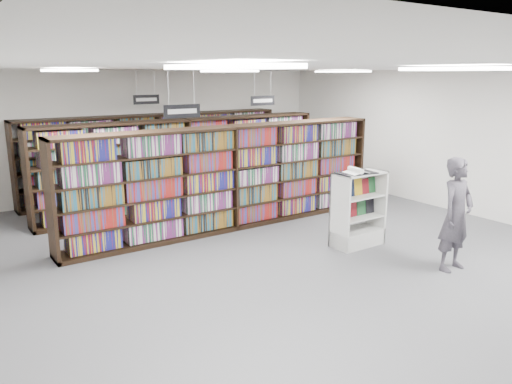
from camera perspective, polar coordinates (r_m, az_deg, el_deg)
floor at (r=8.83m, az=3.88°, el=-7.26°), size 12.00×12.00×0.00m
ceiling at (r=8.27m, az=4.24°, el=13.97°), size 10.00×12.00×0.10m
wall_back at (r=13.59m, az=-11.86°, el=6.70°), size 10.00×0.10×3.20m
wall_right at (r=12.12m, az=23.09°, el=5.14°), size 0.10×12.00×3.20m
bookshelf_row_near at (r=10.13m, az=-2.99°, el=1.62°), size 7.00×0.60×2.10m
bookshelf_row_mid at (r=11.86m, az=-8.01°, el=3.23°), size 7.00×0.60×2.10m
bookshelf_row_far at (r=13.38m, az=-11.25°, el=4.25°), size 7.00×0.60×2.10m
aisle_sign_left at (r=8.34m, az=-8.44°, el=9.26°), size 0.65×0.02×0.80m
aisle_sign_right at (r=11.59m, az=0.77°, el=10.50°), size 0.65×0.02×0.80m
aisle_sign_center at (r=12.40m, az=-12.43°, el=10.38°), size 0.65×0.02×0.80m
troffer_front_left at (r=4.09m, az=-2.99°, el=14.13°), size 0.60×1.20×0.04m
troffer_front_center at (r=6.20m, az=22.13°, el=12.92°), size 0.60×1.20×0.04m
troffer_back_left at (r=8.76m, az=-20.66°, el=12.88°), size 0.60×1.20×0.04m
troffer_back_center at (r=9.92m, az=-3.14°, el=13.64°), size 0.60×1.20×0.04m
troffer_back_right at (r=11.75m, az=9.85°, el=13.42°), size 0.60×1.20×0.04m
endcap_display at (r=9.41m, az=11.41°, el=-3.18°), size 0.99×0.50×1.38m
open_book at (r=9.06m, az=11.38°, el=2.28°), size 0.73×0.48×0.13m
shopper at (r=8.57m, az=21.91°, el=-2.42°), size 0.69×0.48×1.84m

